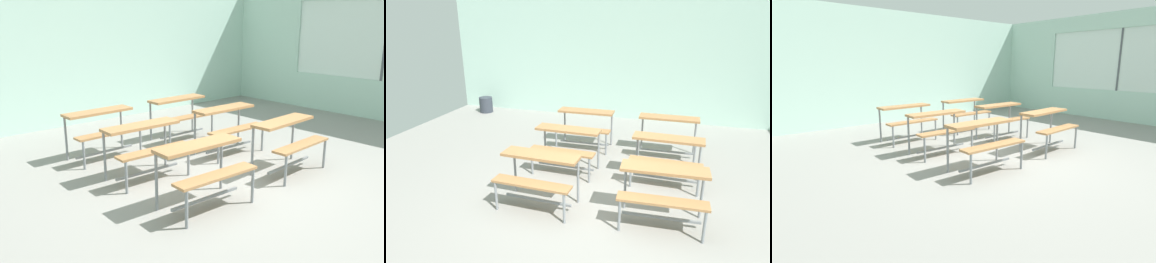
% 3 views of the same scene
% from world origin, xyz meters
% --- Properties ---
extents(ground, '(10.00, 9.00, 0.05)m').
position_xyz_m(ground, '(0.00, 0.00, -0.03)').
color(ground, gray).
extents(wall_back, '(10.00, 0.12, 3.00)m').
position_xyz_m(wall_back, '(0.00, 4.50, 1.50)').
color(wall_back, silver).
rests_on(wall_back, ground).
extents(desk_bench_r0c0, '(1.12, 0.63, 0.74)m').
position_xyz_m(desk_bench_r0c0, '(-0.78, -0.15, 0.56)').
color(desk_bench_r0c0, '#A87547').
rests_on(desk_bench_r0c0, ground).
extents(desk_bench_r0c1, '(1.12, 0.64, 0.74)m').
position_xyz_m(desk_bench_r0c1, '(0.90, -0.10, 0.56)').
color(desk_bench_r0c1, '#A87547').
rests_on(desk_bench_r0c1, ground).
extents(desk_bench_r1c0, '(1.12, 0.63, 0.74)m').
position_xyz_m(desk_bench_r1c0, '(-0.77, 1.03, 0.56)').
color(desk_bench_r1c0, '#A87547').
rests_on(desk_bench_r1c0, ground).
extents(desk_bench_r1c1, '(1.12, 0.62, 0.74)m').
position_xyz_m(desk_bench_r1c1, '(0.88, 1.06, 0.56)').
color(desk_bench_r1c1, '#A87547').
rests_on(desk_bench_r1c1, ground).
extents(desk_bench_r2c0, '(1.11, 0.61, 0.74)m').
position_xyz_m(desk_bench_r2c0, '(-0.77, 2.20, 0.56)').
color(desk_bench_r2c0, '#A87547').
rests_on(desk_bench_r2c0, ground).
extents(desk_bench_r2c1, '(1.10, 0.59, 0.74)m').
position_xyz_m(desk_bench_r2c1, '(0.84, 2.21, 0.56)').
color(desk_bench_r2c1, '#A87547').
rests_on(desk_bench_r2c1, ground).
extents(trash_bin, '(0.35, 0.35, 0.41)m').
position_xyz_m(trash_bin, '(-4.05, 3.93, 0.20)').
color(trash_bin, '#333842').
rests_on(trash_bin, ground).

